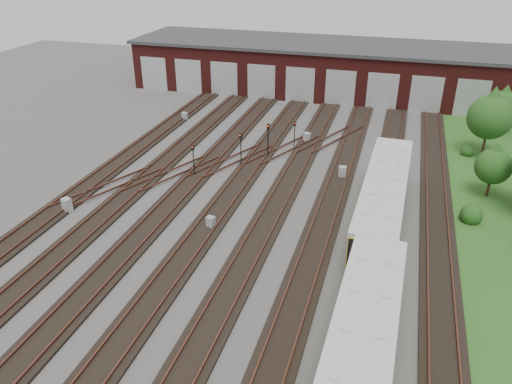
# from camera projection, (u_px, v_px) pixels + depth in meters

# --- Properties ---
(ground) EXTENTS (120.00, 120.00, 0.00)m
(ground) POSITION_uv_depth(u_px,v_px,m) (221.00, 250.00, 33.53)
(ground) COLOR #454340
(ground) RESTS_ON ground
(track_network) EXTENTS (30.40, 70.00, 0.33)m
(track_network) POSITION_uv_depth(u_px,v_px,m) (222.00, 244.00, 34.02)
(track_network) COLOR black
(track_network) RESTS_ON ground
(maintenance_shed) EXTENTS (51.00, 12.50, 6.35)m
(maintenance_shed) POSITION_uv_depth(u_px,v_px,m) (324.00, 67.00, 66.05)
(maintenance_shed) COLOR #4B1512
(maintenance_shed) RESTS_ON ground
(grass_verge) EXTENTS (8.00, 55.00, 0.05)m
(grass_verge) POSITION_uv_depth(u_px,v_px,m) (507.00, 219.00, 37.19)
(grass_verge) COLOR #1E4D19
(grass_verge) RESTS_ON ground
(metro_train) EXTENTS (3.33, 48.08, 3.31)m
(metro_train) POSITION_uv_depth(u_px,v_px,m) (359.00, 361.00, 22.18)
(metro_train) COLOR black
(metro_train) RESTS_ON ground
(signal_mast_0) EXTENTS (0.22, 0.21, 2.93)m
(signal_mast_0) POSITION_uv_depth(u_px,v_px,m) (193.00, 157.00, 42.90)
(signal_mast_0) COLOR black
(signal_mast_0) RESTS_ON ground
(signal_mast_1) EXTENTS (0.28, 0.27, 3.21)m
(signal_mast_1) POSITION_uv_depth(u_px,v_px,m) (241.00, 146.00, 44.68)
(signal_mast_1) COLOR black
(signal_mast_1) RESTS_ON ground
(signal_mast_2) EXTENTS (0.25, 0.24, 2.90)m
(signal_mast_2) POSITION_uv_depth(u_px,v_px,m) (295.00, 132.00, 48.26)
(signal_mast_2) COLOR black
(signal_mast_2) RESTS_ON ground
(signal_mast_3) EXTENTS (0.31, 0.29, 3.34)m
(signal_mast_3) POSITION_uv_depth(u_px,v_px,m) (268.00, 136.00, 46.52)
(signal_mast_3) COLOR black
(signal_mast_3) RESTS_ON ground
(relay_cabinet_0) EXTENTS (0.84, 0.78, 1.12)m
(relay_cabinet_0) POSITION_uv_depth(u_px,v_px,m) (67.00, 205.00, 37.94)
(relay_cabinet_0) COLOR #979A9C
(relay_cabinet_0) RESTS_ON ground
(relay_cabinet_1) EXTENTS (0.64, 0.58, 0.91)m
(relay_cabinet_1) POSITION_uv_depth(u_px,v_px,m) (185.00, 116.00, 56.73)
(relay_cabinet_1) COLOR #979A9C
(relay_cabinet_1) RESTS_ON ground
(relay_cabinet_2) EXTENTS (0.65, 0.58, 0.92)m
(relay_cabinet_2) POSITION_uv_depth(u_px,v_px,m) (211.00, 222.00, 35.86)
(relay_cabinet_2) COLOR #979A9C
(relay_cabinet_2) RESTS_ON ground
(relay_cabinet_3) EXTENTS (0.78, 0.73, 1.04)m
(relay_cabinet_3) POSITION_uv_depth(u_px,v_px,m) (307.00, 138.00, 50.60)
(relay_cabinet_3) COLOR #979A9C
(relay_cabinet_3) RESTS_ON ground
(relay_cabinet_4) EXTENTS (0.66, 0.55, 1.07)m
(relay_cabinet_4) POSITION_uv_depth(u_px,v_px,m) (342.00, 172.00, 43.23)
(relay_cabinet_4) COLOR #979A9C
(relay_cabinet_4) RESTS_ON ground
(tree_0) EXTENTS (4.10, 4.10, 6.79)m
(tree_0) POSITION_uv_depth(u_px,v_px,m) (491.00, 112.00, 45.80)
(tree_0) COLOR #382219
(tree_0) RESTS_ON ground
(tree_1) EXTENTS (3.19, 3.19, 5.29)m
(tree_1) POSITION_uv_depth(u_px,v_px,m) (504.00, 102.00, 51.66)
(tree_1) COLOR #382219
(tree_1) RESTS_ON ground
(tree_3) EXTENTS (2.85, 2.85, 4.73)m
(tree_3) POSITION_uv_depth(u_px,v_px,m) (494.00, 162.00, 38.99)
(tree_3) COLOR #382219
(tree_3) RESTS_ON ground
(bush_0) EXTENTS (1.60, 1.60, 1.60)m
(bush_0) POSITION_uv_depth(u_px,v_px,m) (472.00, 212.00, 36.50)
(bush_0) COLOR #1A4213
(bush_0) RESTS_ON ground
(bush_1) EXTENTS (1.29, 1.29, 1.29)m
(bush_1) POSITION_uv_depth(u_px,v_px,m) (468.00, 149.00, 47.62)
(bush_1) COLOR #1A4213
(bush_1) RESTS_ON ground
(bush_2) EXTENTS (1.32, 1.32, 1.32)m
(bush_2) POSITION_uv_depth(u_px,v_px,m) (503.00, 163.00, 44.76)
(bush_2) COLOR #1A4213
(bush_2) RESTS_ON ground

